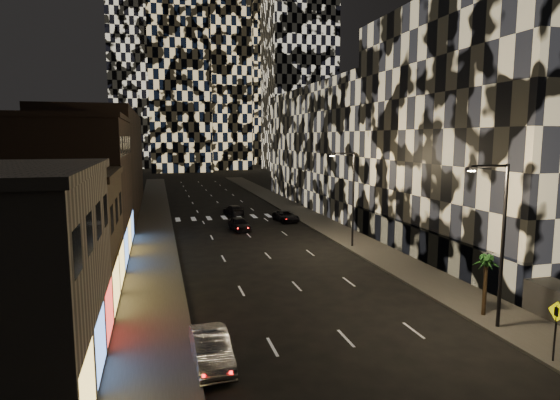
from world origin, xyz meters
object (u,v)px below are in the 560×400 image
streetlight_far (351,192)px  car_silver_parked (211,349)px  car_dark_oncoming (234,210)px  car_dark_rightlane (286,216)px  car_dark_midlane (239,224)px  ped_sign (556,320)px  streetlight_near (499,234)px  palm_tree (486,265)px

streetlight_far → car_silver_parked: bearing=-127.8°
streetlight_far → car_dark_oncoming: streetlight_far is taller
streetlight_far → car_dark_oncoming: bearing=110.1°
streetlight_far → car_dark_rightlane: 16.07m
car_dark_midlane → ped_sign: ped_sign is taller
streetlight_near → ped_sign: bearing=-90.8°
car_dark_rightlane → streetlight_near: bearing=-93.4°
streetlight_far → palm_tree: (0.65, -18.32, -2.21)m
car_dark_oncoming → palm_tree: 40.71m
car_dark_midlane → palm_tree: palm_tree is taller
streetlight_near → streetlight_far: size_ratio=1.00×
streetlight_near → palm_tree: streetlight_near is taller
streetlight_near → car_dark_rightlane: 35.59m
car_dark_oncoming → car_dark_rightlane: bearing=125.1°
car_dark_midlane → ped_sign: bearing=-83.6°
palm_tree → car_dark_oncoming: bearing=102.0°
streetlight_far → car_silver_parked: (-15.55, -20.06, -4.58)m
car_silver_parked → car_dark_midlane: bearing=75.9°
car_dark_oncoming → ped_sign: (7.78, -45.50, 1.42)m
streetlight_near → car_silver_parked: streetlight_near is taller
car_silver_parked → car_dark_midlane: car_silver_parked is taller
car_dark_rightlane → ped_sign: 39.38m
car_silver_parked → streetlight_near: bearing=-1.7°
car_dark_rightlane → palm_tree: bearing=-92.1°
streetlight_far → car_silver_parked: 25.79m
streetlight_near → ped_sign: size_ratio=3.13×
car_silver_parked → ped_sign: size_ratio=1.63×
car_dark_rightlane → ped_sign: (2.14, -39.29, 1.46)m
car_dark_midlane → car_dark_oncoming: car_dark_midlane is taller
car_silver_parked → car_dark_oncoming: size_ratio=0.97×
car_dark_oncoming → ped_sign: 46.18m
streetlight_near → ped_sign: streetlight_near is taller
car_silver_parked → car_dark_midlane: size_ratio=1.06×
car_dark_oncoming → car_dark_rightlane: size_ratio=1.01×
streetlight_near → car_dark_midlane: streetlight_near is taller
streetlight_near → car_silver_parked: 16.22m
streetlight_near → car_dark_midlane: size_ratio=2.03×
car_dark_rightlane → ped_sign: size_ratio=1.67×
car_dark_midlane → streetlight_near: bearing=-81.7°
car_dark_rightlane → car_dark_oncoming: bearing=125.4°
streetlight_far → palm_tree: streetlight_far is taller
car_silver_parked → car_dark_oncoming: car_silver_parked is taller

